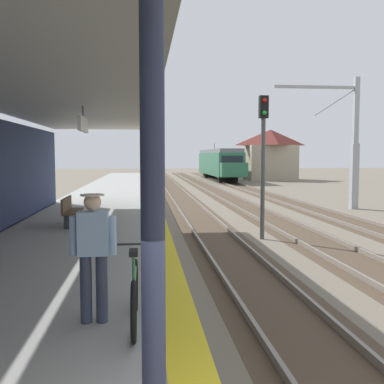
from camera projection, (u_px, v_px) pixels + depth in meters
name	position (u px, v px, depth m)	size (l,w,h in m)	color
station_platform	(99.00, 221.00, 18.04)	(5.00, 80.00, 0.91)	#999993
track_pair_nearest_platform	(198.00, 217.00, 22.50)	(2.34, 120.00, 0.16)	#4C3D2D
track_pair_middle	(265.00, 216.00, 22.85)	(2.34, 120.00, 0.16)	#4C3D2D
track_pair_far_side	(330.00, 215.00, 23.20)	(2.34, 120.00, 0.16)	#4C3D2D
approaching_train	(219.00, 163.00, 57.46)	(2.93, 19.60, 4.76)	#286647
commuter_person	(93.00, 250.00, 5.81)	(0.59, 0.30, 1.67)	#33384C
bicycle_beside_commuter	(135.00, 295.00, 5.75)	(0.48, 1.82, 1.04)	black
rail_signal_post	(263.00, 152.00, 16.47)	(0.32, 0.34, 5.20)	#4C4C4C
catenary_pylon_far_side	(350.00, 146.00, 25.99)	(5.00, 0.40, 7.50)	#9EA3A8
platform_bench	(71.00, 211.00, 13.94)	(0.45, 1.60, 0.88)	brown
distant_trackside_house	(270.00, 154.00, 58.18)	(6.60, 5.28, 6.40)	tan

